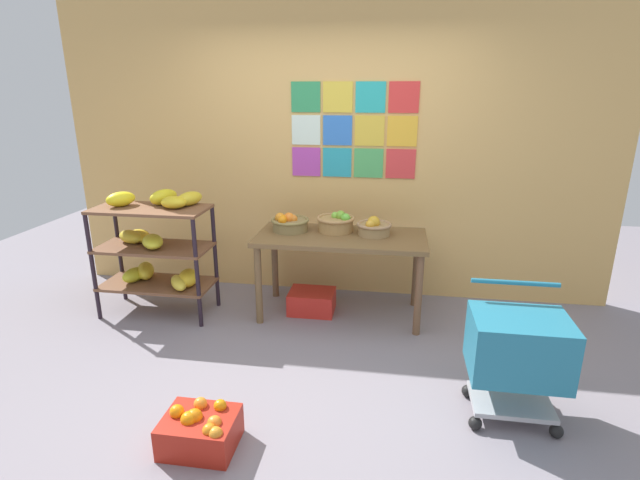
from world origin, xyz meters
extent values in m
plane|color=gray|center=(0.00, 0.00, 0.00)|extent=(9.19, 9.19, 0.00)
cube|color=#DDAB5F|center=(0.00, 1.63, 1.36)|extent=(5.18, 0.06, 2.72)
cube|color=#2F9456|center=(-0.24, 1.59, 1.87)|extent=(0.27, 0.01, 0.27)
cube|color=yellow|center=(0.05, 1.59, 1.87)|extent=(0.27, 0.01, 0.27)
cube|color=#25AFAA|center=(0.34, 1.59, 1.87)|extent=(0.27, 0.01, 0.27)
cube|color=red|center=(0.63, 1.59, 1.87)|extent=(0.27, 0.01, 0.27)
cube|color=silver|center=(-0.24, 1.59, 1.58)|extent=(0.27, 0.01, 0.27)
cube|color=blue|center=(0.05, 1.59, 1.58)|extent=(0.27, 0.01, 0.27)
cube|color=gold|center=(0.34, 1.59, 1.58)|extent=(0.27, 0.01, 0.27)
cube|color=yellow|center=(0.63, 1.59, 1.58)|extent=(0.27, 0.01, 0.27)
cube|color=#B040AA|center=(-0.24, 1.59, 1.29)|extent=(0.27, 0.01, 0.27)
cube|color=teal|center=(0.05, 1.59, 1.29)|extent=(0.27, 0.01, 0.27)
cube|color=#49AB59|center=(0.34, 1.59, 1.29)|extent=(0.27, 0.01, 0.27)
cube|color=#DF3939|center=(0.63, 1.59, 1.29)|extent=(0.27, 0.01, 0.27)
cylinder|color=black|center=(-1.93, 0.64, 0.49)|extent=(0.04, 0.04, 0.97)
cylinder|color=black|center=(-0.99, 0.64, 0.49)|extent=(0.04, 0.04, 0.97)
cylinder|color=black|center=(-1.93, 1.06, 0.49)|extent=(0.04, 0.04, 0.97)
cylinder|color=black|center=(-0.99, 1.06, 0.49)|extent=(0.04, 0.04, 0.97)
cube|color=brown|center=(-1.46, 0.85, 0.27)|extent=(0.98, 0.45, 0.03)
ellipsoid|color=yellow|center=(-1.69, 0.85, 0.35)|extent=(0.20, 0.27, 0.12)
ellipsoid|color=yellow|center=(-1.22, 0.75, 0.34)|extent=(0.26, 0.30, 0.11)
ellipsoid|color=yellow|center=(-1.16, 0.83, 0.36)|extent=(0.22, 0.29, 0.15)
ellipsoid|color=yellow|center=(-1.62, 0.93, 0.36)|extent=(0.26, 0.31, 0.15)
cube|color=brown|center=(-1.46, 0.85, 0.62)|extent=(0.98, 0.45, 0.02)
ellipsoid|color=yellow|center=(-1.71, 0.90, 0.69)|extent=(0.31, 0.25, 0.11)
ellipsoid|color=yellow|center=(-1.66, 0.96, 0.68)|extent=(0.32, 0.33, 0.10)
ellipsoid|color=yellow|center=(-1.45, 0.80, 0.69)|extent=(0.31, 0.34, 0.11)
cube|color=brown|center=(-1.46, 0.85, 0.96)|extent=(0.98, 0.45, 0.02)
ellipsoid|color=gold|center=(-1.25, 0.86, 1.03)|extent=(0.23, 0.19, 0.10)
ellipsoid|color=yellow|center=(-1.73, 0.86, 1.04)|extent=(0.26, 0.29, 0.13)
ellipsoid|color=yellow|center=(-1.40, 0.98, 1.04)|extent=(0.23, 0.30, 0.13)
ellipsoid|color=gold|center=(-1.17, 0.99, 1.03)|extent=(0.22, 0.31, 0.12)
cube|color=brown|center=(0.15, 1.07, 0.72)|extent=(1.45, 0.69, 0.04)
cylinder|color=brown|center=(-0.52, 0.78, 0.35)|extent=(0.06, 0.06, 0.70)
cylinder|color=brown|center=(0.82, 0.78, 0.35)|extent=(0.06, 0.06, 0.70)
cylinder|color=brown|center=(-0.52, 1.35, 0.35)|extent=(0.06, 0.06, 0.70)
cylinder|color=brown|center=(0.82, 1.35, 0.35)|extent=(0.06, 0.06, 0.70)
cylinder|color=olive|center=(-0.31, 1.15, 0.78)|extent=(0.31, 0.31, 0.09)
torus|color=olive|center=(-0.31, 1.15, 0.83)|extent=(0.34, 0.34, 0.03)
sphere|color=orange|center=(-0.40, 1.15, 0.85)|extent=(0.09, 0.09, 0.09)
sphere|color=orange|center=(-0.31, 1.15, 0.84)|extent=(0.08, 0.08, 0.08)
sphere|color=orange|center=(-0.32, 1.14, 0.85)|extent=(0.10, 0.10, 0.10)
sphere|color=orange|center=(-0.37, 1.10, 0.85)|extent=(0.07, 0.07, 0.07)
sphere|color=orange|center=(-0.36, 1.07, 0.85)|extent=(0.08, 0.08, 0.08)
sphere|color=orange|center=(-0.29, 1.15, 0.84)|extent=(0.08, 0.08, 0.08)
cylinder|color=#9D7E50|center=(0.43, 1.13, 0.78)|extent=(0.27, 0.27, 0.09)
torus|color=#9F7B56|center=(0.43, 1.13, 0.83)|extent=(0.30, 0.30, 0.03)
sphere|color=gold|center=(0.43, 1.13, 0.84)|extent=(0.10, 0.10, 0.10)
sphere|color=gold|center=(0.42, 1.12, 0.85)|extent=(0.11, 0.11, 0.11)
sphere|color=gold|center=(0.40, 1.08, 0.84)|extent=(0.08, 0.08, 0.08)
sphere|color=gold|center=(0.42, 1.15, 0.84)|extent=(0.11, 0.11, 0.11)
cylinder|color=#AA824A|center=(0.09, 1.19, 0.80)|extent=(0.31, 0.31, 0.12)
torus|color=#AE814D|center=(0.09, 1.19, 0.85)|extent=(0.34, 0.34, 0.03)
sphere|color=#7AC33D|center=(0.08, 1.22, 0.87)|extent=(0.07, 0.07, 0.07)
sphere|color=#66C13C|center=(0.18, 1.17, 0.86)|extent=(0.08, 0.08, 0.08)
sphere|color=#76B534|center=(0.13, 1.21, 0.88)|extent=(0.09, 0.09, 0.09)
cube|color=red|center=(-0.11, 1.07, 0.10)|extent=(0.41, 0.31, 0.20)
cube|color=#AA2114|center=(-0.43, -0.74, 0.10)|extent=(0.41, 0.32, 0.19)
sphere|color=orange|center=(-0.56, -0.73, 0.21)|extent=(0.08, 0.08, 0.08)
sphere|color=orange|center=(-0.48, -0.77, 0.20)|extent=(0.09, 0.09, 0.09)
sphere|color=orange|center=(-0.46, -0.74, 0.20)|extent=(0.09, 0.09, 0.09)
sphere|color=orange|center=(-0.33, -0.77, 0.19)|extent=(0.08, 0.08, 0.08)
sphere|color=orange|center=(-0.46, -0.64, 0.20)|extent=(0.08, 0.08, 0.08)
sphere|color=orange|center=(-0.29, -0.85, 0.19)|extent=(0.08, 0.08, 0.08)
sphere|color=orange|center=(-0.35, -0.64, 0.20)|extent=(0.07, 0.07, 0.07)
sphere|color=orange|center=(-0.33, -0.83, 0.20)|extent=(0.07, 0.07, 0.07)
sphere|color=black|center=(1.12, -0.35, 0.04)|extent=(0.08, 0.08, 0.08)
sphere|color=black|center=(1.58, -0.35, 0.04)|extent=(0.08, 0.08, 0.08)
sphere|color=black|center=(1.12, -0.03, 0.04)|extent=(0.08, 0.08, 0.08)
sphere|color=black|center=(1.58, -0.03, 0.04)|extent=(0.08, 0.08, 0.08)
cube|color=#A5A8AD|center=(1.35, -0.19, 0.10)|extent=(0.48, 0.34, 0.03)
cube|color=teal|center=(1.35, -0.19, 0.49)|extent=(0.56, 0.42, 0.37)
cylinder|color=teal|center=(1.35, 0.05, 0.79)|extent=(0.53, 0.03, 0.03)
camera|label=1|loc=(0.58, -2.85, 1.93)|focal=26.89mm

